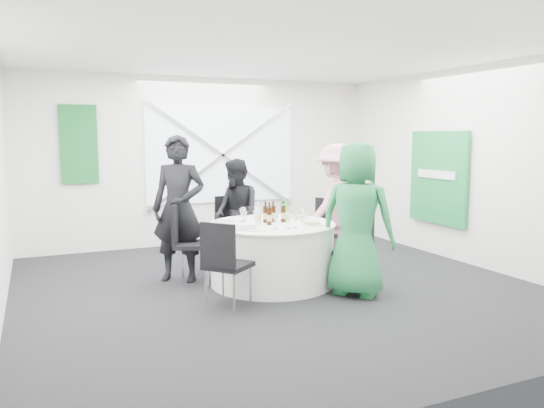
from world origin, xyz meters
name	(u,v)px	position (x,y,z in m)	size (l,w,h in m)	color
floor	(279,287)	(0.00, 0.00, 0.00)	(6.00, 6.00, 0.00)	black
ceiling	(279,51)	(0.00, 0.00, 2.80)	(6.00, 6.00, 0.00)	white
wall_back	(204,161)	(0.00, 3.00, 1.40)	(6.00, 6.00, 0.00)	silver
wall_front	(467,201)	(0.00, -3.00, 1.40)	(6.00, 6.00, 0.00)	silver
wall_right	(471,166)	(3.00, 0.00, 1.40)	(6.00, 6.00, 0.00)	silver
window_panel	(222,155)	(0.30, 2.96, 1.50)	(2.60, 0.03, 1.60)	white
window_brace_a	(223,155)	(0.30, 2.92, 1.50)	(0.05, 0.05, 3.16)	silver
window_brace_b	(223,155)	(0.30, 2.92, 1.50)	(0.05, 0.05, 3.16)	silver
green_banner	(79,144)	(-2.00, 2.95, 1.70)	(0.55, 0.04, 1.20)	#125A20
green_sign	(438,178)	(2.94, 0.60, 1.20)	(0.05, 1.20, 1.40)	#178139
banquet_table	(272,253)	(0.00, 0.20, 0.38)	(1.56, 1.56, 0.76)	silver
chair_back	(232,224)	(-0.08, 1.45, 0.57)	(0.47, 0.48, 0.97)	black
chair_back_left	(187,237)	(-0.96, 0.65, 0.59)	(0.61, 0.60, 1.00)	black
chair_back_right	(323,228)	(0.97, 0.65, 0.57)	(0.58, 0.58, 0.96)	black
chair_front_right	(360,244)	(0.83, -0.51, 0.56)	(0.61, 0.61, 0.96)	black
chair_front_left	(224,258)	(-0.88, -0.52, 0.56)	(0.61, 0.61, 0.95)	black
person_man_back_left	(179,209)	(-1.01, 0.82, 0.92)	(0.67, 0.44, 1.85)	black
person_man_back	(236,212)	(-0.08, 1.25, 0.76)	(0.74, 0.40, 1.52)	black
person_woman_pink	(337,206)	(1.19, 0.62, 0.86)	(1.11, 0.52, 1.72)	#D18798
person_woman_green	(357,219)	(0.69, -0.63, 0.89)	(0.87, 0.57, 1.78)	#217A40
plate_back	(262,216)	(0.08, 0.72, 0.77)	(0.27, 0.27, 0.01)	silver
plate_back_left	(225,221)	(-0.50, 0.54, 0.77)	(0.25, 0.25, 0.01)	silver
plate_back_right	(299,217)	(0.48, 0.41, 0.78)	(0.27, 0.27, 0.04)	silver
plate_front_right	(312,224)	(0.39, -0.12, 0.78)	(0.29, 0.29, 0.04)	silver
plate_front_left	(250,229)	(-0.42, -0.13, 0.77)	(0.26, 0.26, 0.01)	silver
napkin	(246,226)	(-0.46, -0.10, 0.80)	(0.19, 0.13, 0.05)	silver
beer_bottle_a	(265,214)	(-0.05, 0.28, 0.86)	(0.06, 0.06, 0.27)	#361A09
beer_bottle_b	(273,214)	(0.07, 0.31, 0.86)	(0.06, 0.06, 0.26)	#361A09
beer_bottle_c	(283,214)	(0.17, 0.22, 0.86)	(0.06, 0.06, 0.27)	#361A09
beer_bottle_d	(269,216)	(-0.08, 0.10, 0.87)	(0.06, 0.06, 0.28)	#361A09
green_water_bottle	(284,213)	(0.19, 0.24, 0.87)	(0.08, 0.08, 0.29)	green
clear_water_bottle	(258,216)	(-0.20, 0.18, 0.87)	(0.08, 0.08, 0.28)	silver
wine_glass_a	(242,212)	(-0.31, 0.42, 0.88)	(0.07, 0.07, 0.17)	white
wine_glass_b	(302,212)	(0.40, 0.17, 0.88)	(0.07, 0.07, 0.17)	white
wine_glass_c	(296,217)	(0.14, -0.18, 0.88)	(0.07, 0.07, 0.17)	white
wine_glass_d	(289,218)	(0.03, -0.21, 0.88)	(0.07, 0.07, 0.17)	white
wine_glass_e	(275,218)	(-0.13, -0.18, 0.88)	(0.07, 0.07, 0.17)	white
wine_glass_f	(243,211)	(-0.25, 0.53, 0.88)	(0.07, 0.07, 0.17)	white
wine_glass_g	(245,215)	(-0.35, 0.24, 0.88)	(0.07, 0.07, 0.17)	white
fork_a	(238,229)	(-0.53, -0.03, 0.76)	(0.01, 0.15, 0.01)	silver
knife_a	(260,231)	(-0.36, -0.25, 0.76)	(0.01, 0.15, 0.01)	silver
fork_b	(308,219)	(0.56, 0.32, 0.76)	(0.01, 0.15, 0.01)	silver
knife_b	(287,216)	(0.41, 0.61, 0.76)	(0.01, 0.15, 0.01)	silver
fork_c	(229,221)	(-0.42, 0.59, 0.76)	(0.01, 0.15, 0.01)	silver
knife_c	(226,225)	(-0.56, 0.32, 0.76)	(0.01, 0.15, 0.01)	silver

